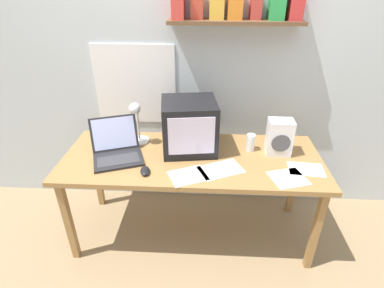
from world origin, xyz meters
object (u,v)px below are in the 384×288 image
(space_heater, at_px, (279,137))
(open_notebook, at_px, (221,170))
(crt_monitor, at_px, (189,126))
(desk_lamp, at_px, (137,121))
(computer_mouse, at_px, (145,171))
(printed_handout, at_px, (188,176))
(juice_glass, at_px, (250,143))
(loose_paper_near_monitor, at_px, (288,178))
(corner_desk, at_px, (192,163))
(laptop, at_px, (116,148))
(loose_paper_near_laptop, at_px, (306,169))

(space_heater, height_order, open_notebook, space_heater)
(crt_monitor, xyz_separation_m, open_notebook, (0.22, -0.27, -0.18))
(desk_lamp, bearing_deg, computer_mouse, -70.84)
(space_heater, bearing_deg, printed_handout, -151.68)
(crt_monitor, height_order, juice_glass, crt_monitor)
(desk_lamp, relative_size, loose_paper_near_monitor, 1.28)
(crt_monitor, bearing_deg, computer_mouse, -136.46)
(corner_desk, xyz_separation_m, open_notebook, (0.19, -0.15, 0.06))
(laptop, xyz_separation_m, printed_handout, (0.51, -0.22, -0.06))
(loose_paper_near_monitor, height_order, open_notebook, same)
(computer_mouse, distance_m, open_notebook, 0.49)
(juice_glass, bearing_deg, desk_lamp, 176.29)
(space_heater, bearing_deg, open_notebook, -148.87)
(juice_glass, height_order, loose_paper_near_monitor, juice_glass)
(juice_glass, height_order, printed_handout, juice_glass)
(space_heater, xyz_separation_m, loose_paper_near_monitor, (0.01, -0.31, -0.12))
(corner_desk, distance_m, printed_handout, 0.24)
(loose_paper_near_monitor, height_order, printed_handout, same)
(laptop, bearing_deg, computer_mouse, -61.01)
(desk_lamp, height_order, loose_paper_near_laptop, desk_lamp)
(desk_lamp, xyz_separation_m, juice_glass, (0.82, -0.05, -0.13))
(laptop, bearing_deg, juice_glass, -12.52)
(juice_glass, relative_size, space_heater, 0.49)
(corner_desk, relative_size, juice_glass, 14.46)
(desk_lamp, distance_m, juice_glass, 0.83)
(laptop, bearing_deg, desk_lamp, 37.62)
(crt_monitor, distance_m, loose_paper_near_monitor, 0.74)
(crt_monitor, distance_m, loose_paper_near_laptop, 0.83)
(loose_paper_near_monitor, bearing_deg, loose_paper_near_laptop, 37.71)
(laptop, distance_m, loose_paper_near_laptop, 1.28)
(desk_lamp, bearing_deg, corner_desk, -20.66)
(corner_desk, bearing_deg, crt_monitor, 103.08)
(corner_desk, height_order, open_notebook, open_notebook)
(corner_desk, relative_size, space_heater, 7.08)
(juice_glass, bearing_deg, space_heater, -9.67)
(printed_handout, xyz_separation_m, loose_paper_near_laptop, (0.76, 0.11, 0.00))
(corner_desk, xyz_separation_m, space_heater, (0.60, 0.08, 0.18))
(loose_paper_near_monitor, bearing_deg, crt_monitor, 152.02)
(laptop, height_order, loose_paper_near_monitor, laptop)
(laptop, bearing_deg, corner_desk, -18.79)
(corner_desk, height_order, laptop, laptop)
(laptop, height_order, space_heater, space_heater)
(corner_desk, height_order, loose_paper_near_laptop, loose_paper_near_laptop)
(corner_desk, bearing_deg, desk_lamp, 157.72)
(crt_monitor, distance_m, laptop, 0.53)
(printed_handout, relative_size, loose_paper_near_laptop, 1.18)
(desk_lamp, relative_size, space_heater, 1.31)
(computer_mouse, xyz_separation_m, open_notebook, (0.48, 0.06, -0.01))
(laptop, relative_size, loose_paper_near_monitor, 1.65)
(crt_monitor, xyz_separation_m, loose_paper_near_laptop, (0.77, -0.23, -0.18))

